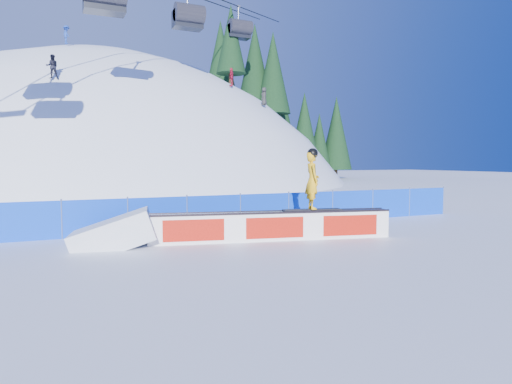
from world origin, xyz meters
name	(u,v)px	position (x,y,z in m)	size (l,w,h in m)	color
ground	(270,252)	(0.00, 0.00, 0.00)	(160.00, 160.00, 0.00)	white
snow_hill	(106,341)	(0.00, 42.00, -18.00)	(64.00, 64.00, 64.00)	white
treeline	(277,100)	(22.13, 42.85, 10.33)	(17.97, 10.42, 20.19)	#301F13
safety_fence	(214,212)	(0.00, 4.50, 0.60)	(22.05, 0.05, 1.30)	blue
rail_box	(273,226)	(0.86, 1.57, 0.44)	(7.40, 2.08, 0.90)	white
snow_ramp	(114,246)	(-3.70, 2.55, 0.00)	(2.23, 1.49, 0.84)	white
snowboarder	(312,180)	(2.08, 1.30, 1.84)	(1.86, 0.73, 1.92)	black
distant_skiers	(144,65)	(2.39, 29.19, 10.60)	(18.84, 11.35, 7.03)	black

